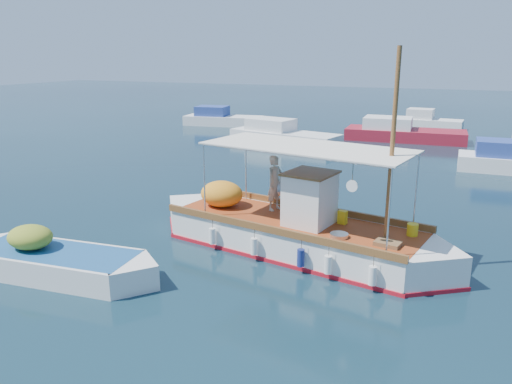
% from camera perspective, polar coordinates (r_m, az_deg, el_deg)
% --- Properties ---
extents(ground, '(160.00, 160.00, 0.00)m').
position_cam_1_polar(ground, '(15.51, 3.59, -6.92)').
color(ground, black).
rests_on(ground, ground).
extents(fishing_caique, '(10.20, 4.17, 6.32)m').
position_cam_1_polar(fishing_caique, '(15.61, 4.16, -4.58)').
color(fishing_caique, white).
rests_on(fishing_caique, ground).
extents(dinghy, '(6.33, 2.20, 1.55)m').
position_cam_1_polar(dinghy, '(14.96, -22.01, -7.60)').
color(dinghy, white).
rests_on(dinghy, ground).
extents(bg_boat_nw, '(8.03, 4.01, 1.80)m').
position_cam_1_polar(bg_boat_nw, '(34.45, 2.96, 6.44)').
color(bg_boat_nw, silver).
rests_on(bg_boat_nw, ground).
extents(bg_boat_n, '(8.26, 3.25, 1.80)m').
position_cam_1_polar(bg_boat_n, '(36.87, 16.26, 6.45)').
color(bg_boat_n, maroon).
rests_on(bg_boat_n, ground).
extents(bg_boat_ne, '(5.40, 2.33, 1.80)m').
position_cam_1_polar(bg_boat_ne, '(29.05, 27.03, 3.06)').
color(bg_boat_ne, silver).
rests_on(bg_boat_ne, ground).
extents(bg_boat_far_w, '(6.76, 3.19, 1.80)m').
position_cam_1_polar(bg_boat_far_w, '(43.23, -4.04, 8.28)').
color(bg_boat_far_w, silver).
rests_on(bg_boat_far_w, ground).
extents(bg_boat_far_n, '(5.18, 2.31, 1.80)m').
position_cam_1_polar(bg_boat_far_n, '(43.28, 19.00, 7.49)').
color(bg_boat_far_n, silver).
rests_on(bg_boat_far_n, ground).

